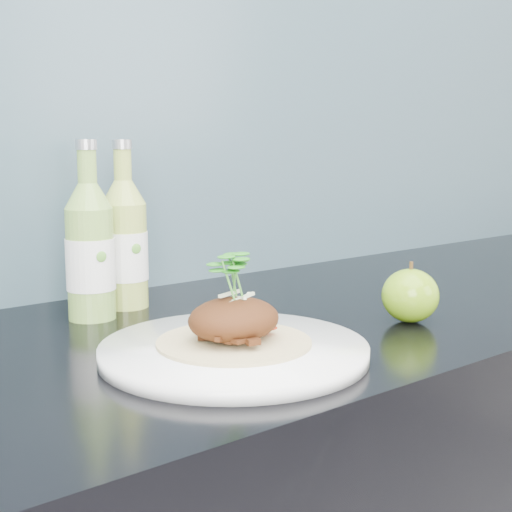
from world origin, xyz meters
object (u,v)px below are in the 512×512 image
object	(u,v)px
cider_bottle_right	(125,245)
cider_bottle_left	(90,252)
green_apple	(410,296)
dinner_plate	(234,351)

from	to	relation	value
cider_bottle_right	cider_bottle_left	bearing A→B (deg)	-166.35
green_apple	cider_bottle_right	size ratio (longest dim) A/B	0.37
green_apple	cider_bottle_right	distance (m)	0.41
cider_bottle_left	cider_bottle_right	size ratio (longest dim) A/B	1.00
green_apple	cider_bottle_left	distance (m)	0.43
dinner_plate	cider_bottle_right	distance (m)	0.31
cider_bottle_left	cider_bottle_right	bearing A→B (deg)	16.83
dinner_plate	cider_bottle_left	distance (m)	0.28
green_apple	cider_bottle_left	bearing A→B (deg)	138.71
green_apple	cider_bottle_left	world-z (taller)	cider_bottle_left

